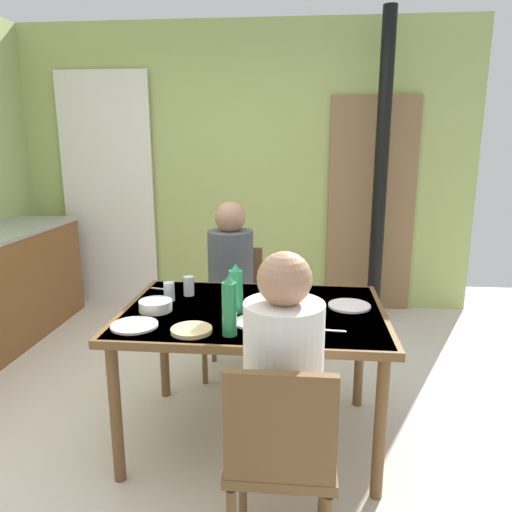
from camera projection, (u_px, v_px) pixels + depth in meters
ground_plane at (181, 443)px, 2.63m from camera, size 6.30×6.30×0.00m
wall_back at (238, 169)px, 4.67m from camera, size 4.44×0.10×2.67m
door_wooden at (371, 206)px, 4.55m from camera, size 0.80×0.05×2.00m
stove_pipe_column at (381, 172)px, 4.21m from camera, size 0.12×0.12×2.67m
curtain_panel at (108, 191)px, 4.73m from camera, size 0.90×0.03×2.24m
dining_table at (253, 323)px, 2.53m from camera, size 1.36×0.95×0.75m
chair_near_diner at (281, 453)px, 1.75m from camera, size 0.40×0.40×0.87m
chair_far_diner at (234, 302)px, 3.39m from camera, size 0.40×0.40×0.87m
person_near_diner at (283, 364)px, 1.82m from camera, size 0.30×0.37×0.77m
person_far_diner at (230, 268)px, 3.19m from camera, size 0.30×0.37×0.77m
water_bottle_green_near at (236, 290)px, 2.44m from camera, size 0.07×0.07×0.26m
water_bottle_green_far at (229, 307)px, 2.15m from camera, size 0.07×0.07×0.28m
serving_bowl_center at (156, 306)px, 2.49m from camera, size 0.17×0.17×0.05m
dinner_plate_near_left at (256, 322)px, 2.32m from camera, size 0.21×0.21×0.01m
dinner_plate_near_right at (282, 298)px, 2.67m from camera, size 0.22×0.22×0.01m
dinner_plate_far_center at (134, 325)px, 2.28m from camera, size 0.22×0.22×0.01m
dinner_plate_far_side at (349, 306)px, 2.55m from camera, size 0.22×0.22×0.01m
drinking_glass_by_near_diner at (190, 286)px, 2.73m from camera, size 0.06×0.06×0.11m
drinking_glass_by_far_diner at (169, 292)px, 2.64m from camera, size 0.06×0.06×0.10m
bread_plate_sliced at (192, 330)px, 2.21m from camera, size 0.19×0.19×0.02m
cutlery_knife_near at (162, 289)px, 2.85m from camera, size 0.15×0.05×0.00m
cutlery_fork_near at (330, 330)px, 2.23m from camera, size 0.15×0.03×0.00m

